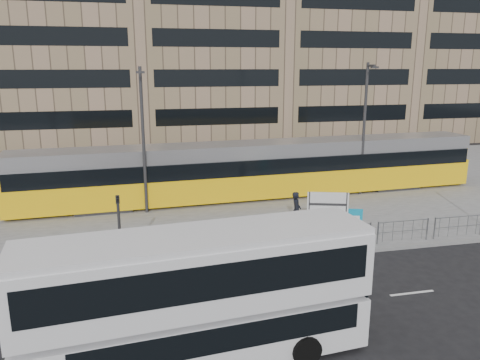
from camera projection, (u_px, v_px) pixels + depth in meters
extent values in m
plane|color=black|center=(234.00, 265.00, 20.10)|extent=(120.00, 120.00, 0.00)
cube|color=slate|center=(197.00, 192.00, 31.46)|extent=(64.00, 24.00, 0.15)
cube|color=gray|center=(234.00, 263.00, 20.13)|extent=(64.00, 0.25, 0.17)
cube|color=#91765D|center=(69.00, 39.00, 47.57)|extent=(14.00, 16.00, 22.00)
cube|color=#91765D|center=(205.00, 31.00, 50.32)|extent=(14.00, 16.00, 24.00)
cube|color=#91765D|center=(326.00, 46.00, 53.66)|extent=(14.00, 16.00, 21.00)
cube|color=#91765D|center=(434.00, 39.00, 56.41)|extent=(14.00, 16.00, 23.00)
cylinder|color=gray|center=(276.00, 231.00, 20.72)|extent=(32.00, 0.05, 0.05)
cylinder|color=gray|center=(276.00, 242.00, 20.84)|extent=(32.00, 0.04, 0.04)
cube|color=white|center=(285.00, 308.00, 16.53)|extent=(62.00, 0.12, 0.01)
cube|color=silver|center=(200.00, 332.00, 13.37)|extent=(9.90, 3.16, 1.50)
cube|color=silver|center=(199.00, 272.00, 12.93)|extent=(9.90, 3.16, 1.86)
cube|color=silver|center=(198.00, 239.00, 12.70)|extent=(9.89, 3.07, 0.27)
cube|color=black|center=(215.00, 318.00, 13.42)|extent=(8.14, 3.03, 0.75)
cube|color=black|center=(198.00, 266.00, 12.89)|extent=(9.37, 3.15, 0.97)
cube|color=#BD257D|center=(121.00, 347.00, 12.71)|extent=(2.86, 2.52, 0.44)
cylinder|color=black|center=(306.00, 351.00, 13.30)|extent=(0.91, 0.35, 0.88)
cylinder|color=black|center=(276.00, 312.00, 15.38)|extent=(0.91, 0.35, 0.88)
cylinder|color=black|center=(88.00, 344.00, 13.59)|extent=(0.91, 0.35, 0.88)
cube|color=yellow|center=(258.00, 181.00, 29.89)|extent=(29.82, 4.37, 1.70)
cube|color=black|center=(258.00, 163.00, 29.61)|extent=(29.39, 4.39, 0.95)
cube|color=#A4A3A8|center=(258.00, 149.00, 29.40)|extent=(29.80, 4.15, 0.85)
cube|color=yellow|center=(447.00, 159.00, 33.46)|extent=(1.40, 2.45, 2.76)
cube|color=yellow|center=(15.00, 186.00, 25.98)|extent=(1.40, 2.45, 2.76)
cylinder|color=#2D2D30|center=(258.00, 169.00, 29.70)|extent=(2.66, 2.66, 3.18)
cube|color=#2D2D30|center=(388.00, 182.00, 32.58)|extent=(3.32, 2.84, 0.53)
cube|color=#2D2D30|center=(104.00, 204.00, 27.55)|extent=(3.32, 2.84, 0.53)
cylinder|color=#2D2D30|center=(309.00, 214.00, 22.75)|extent=(0.10, 0.10, 2.27)
cylinder|color=#2D2D30|center=(346.00, 215.00, 22.60)|extent=(0.10, 0.10, 2.27)
cube|color=white|center=(328.00, 204.00, 22.55)|extent=(1.91, 0.67, 1.18)
cylinder|color=#2D2D30|center=(354.00, 229.00, 22.89)|extent=(0.06, 0.06, 0.76)
cube|color=#0D91BD|center=(354.00, 220.00, 22.78)|extent=(0.74, 0.30, 1.14)
cube|color=white|center=(355.00, 220.00, 22.75)|extent=(0.45, 0.16, 0.48)
imported|color=black|center=(296.00, 210.00, 23.90)|extent=(0.69, 0.83, 1.96)
cylinder|color=#2D2D30|center=(120.00, 233.00, 19.18)|extent=(0.12, 0.12, 3.00)
imported|color=#2D2D30|center=(118.00, 207.00, 18.92)|extent=(0.17, 0.20, 1.00)
cylinder|color=#2D2D30|center=(143.00, 142.00, 25.88)|extent=(0.18, 0.18, 8.15)
cylinder|color=#2D2D30|center=(140.00, 70.00, 24.57)|extent=(0.14, 0.90, 0.14)
cube|color=#2D2D30|center=(140.00, 72.00, 24.17)|extent=(0.45, 0.20, 0.12)
cylinder|color=#2D2D30|center=(364.00, 130.00, 29.69)|extent=(0.18, 0.18, 8.38)
cylinder|color=#2D2D30|center=(371.00, 66.00, 28.36)|extent=(0.14, 0.90, 0.14)
cube|color=#2D2D30|center=(375.00, 67.00, 27.95)|extent=(0.45, 0.20, 0.12)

